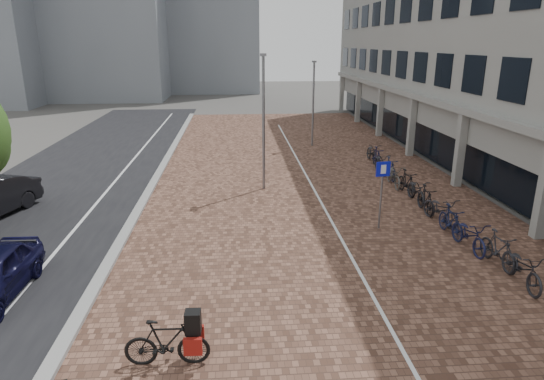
% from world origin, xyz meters
% --- Properties ---
extents(ground, '(140.00, 140.00, 0.00)m').
position_xyz_m(ground, '(0.00, 0.00, 0.00)').
color(ground, '#474442').
rests_on(ground, ground).
extents(plaza_brick, '(14.50, 42.00, 0.04)m').
position_xyz_m(plaza_brick, '(2.00, 12.00, 0.01)').
color(plaza_brick, brown).
rests_on(plaza_brick, ground).
extents(street_asphalt, '(8.00, 50.00, 0.03)m').
position_xyz_m(street_asphalt, '(-9.00, 12.00, 0.01)').
color(street_asphalt, black).
rests_on(street_asphalt, ground).
extents(curb, '(0.35, 42.00, 0.14)m').
position_xyz_m(curb, '(-5.10, 12.00, 0.07)').
color(curb, gray).
rests_on(curb, ground).
extents(lane_line, '(0.12, 44.00, 0.00)m').
position_xyz_m(lane_line, '(-7.00, 12.00, 0.02)').
color(lane_line, white).
rests_on(lane_line, street_asphalt).
extents(parking_line, '(0.10, 30.00, 0.00)m').
position_xyz_m(parking_line, '(2.20, 12.00, 0.04)').
color(parking_line, white).
rests_on(parking_line, plaza_brick).
extents(office_building, '(8.40, 40.00, 15.00)m').
position_xyz_m(office_building, '(12.97, 16.00, 8.44)').
color(office_building, gray).
rests_on(office_building, ground).
extents(hero_bike, '(1.76, 0.55, 1.23)m').
position_xyz_m(hero_bike, '(-2.75, -1.61, 0.55)').
color(hero_bike, black).
rests_on(hero_bike, ground).
extents(parking_sign, '(0.51, 0.13, 2.46)m').
position_xyz_m(parking_sign, '(3.73, 5.21, 1.66)').
color(parking_sign, slate).
rests_on(parking_sign, ground).
extents(lamp_near, '(0.12, 0.12, 5.83)m').
position_xyz_m(lamp_near, '(-0.02, 10.25, 2.91)').
color(lamp_near, slate).
rests_on(lamp_near, ground).
extents(lamp_far, '(0.12, 0.12, 5.19)m').
position_xyz_m(lamp_far, '(3.62, 19.16, 2.60)').
color(lamp_far, slate).
rests_on(lamp_far, ground).
extents(bike_row, '(1.24, 15.80, 1.05)m').
position_xyz_m(bike_row, '(6.11, 7.90, 0.52)').
color(bike_row, black).
rests_on(bike_row, ground).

